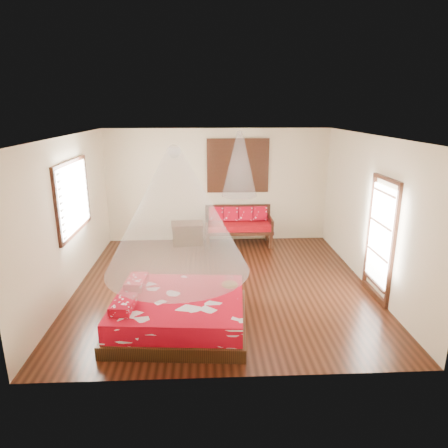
{
  "coord_description": "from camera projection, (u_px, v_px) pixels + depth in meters",
  "views": [
    {
      "loc": [
        -0.31,
        -7.03,
        3.28
      ],
      "look_at": [
        0.04,
        0.22,
        1.15
      ],
      "focal_mm": 32.0,
      "sensor_mm": 36.0,
      "label": 1
    }
  ],
  "objects": [
    {
      "name": "bed",
      "position": [
        178.0,
        312.0,
        6.13
      ],
      "size": [
        2.17,
        1.99,
        0.63
      ],
      "rotation": [
        0.0,
        0.0,
        -0.08
      ],
      "color": "black",
      "rests_on": "floor"
    },
    {
      "name": "mosquito_net_daybed",
      "position": [
        240.0,
        164.0,
        9.29
      ],
      "size": [
        0.83,
        0.83,
        1.5
      ],
      "primitive_type": "cone",
      "color": "white",
      "rests_on": "ceiling"
    },
    {
      "name": "window_left",
      "position": [
        74.0,
        197.0,
        7.26
      ],
      "size": [
        0.1,
        1.74,
        1.34
      ],
      "color": "black",
      "rests_on": "wall_left"
    },
    {
      "name": "glazed_door",
      "position": [
        380.0,
        240.0,
        6.92
      ],
      "size": [
        0.08,
        1.02,
        2.16
      ],
      "color": "black",
      "rests_on": "floor"
    },
    {
      "name": "shutter_panel",
      "position": [
        238.0,
        166.0,
        9.77
      ],
      "size": [
        1.52,
        0.06,
        1.32
      ],
      "color": "black",
      "rests_on": "wall_back"
    },
    {
      "name": "daybed",
      "position": [
        238.0,
        224.0,
        9.83
      ],
      "size": [
        1.63,
        0.73,
        0.94
      ],
      "color": "black",
      "rests_on": "floor"
    },
    {
      "name": "room",
      "position": [
        222.0,
        214.0,
        7.28
      ],
      "size": [
        5.54,
        5.54,
        2.84
      ],
      "color": "black",
      "rests_on": "ground"
    },
    {
      "name": "storage_chest",
      "position": [
        187.0,
        233.0,
        9.91
      ],
      "size": [
        0.82,
        0.63,
        0.53
      ],
      "rotation": [
        0.0,
        0.0,
        0.08
      ],
      "color": "black",
      "rests_on": "floor"
    },
    {
      "name": "wine_tray",
      "position": [
        230.0,
        282.0,
        6.45
      ],
      "size": [
        0.26,
        0.26,
        0.21
      ],
      "rotation": [
        0.0,
        0.0,
        0.4
      ],
      "color": "brown",
      "rests_on": "bed"
    },
    {
      "name": "mosquito_net_main",
      "position": [
        176.0,
        211.0,
        5.68
      ],
      "size": [
        2.13,
        2.13,
        1.8
      ],
      "primitive_type": "cone",
      "color": "white",
      "rests_on": "ceiling"
    }
  ]
}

